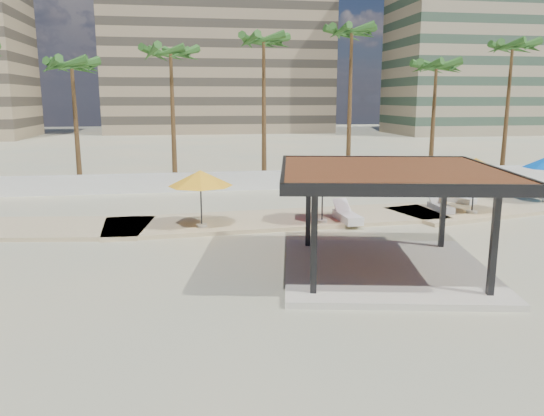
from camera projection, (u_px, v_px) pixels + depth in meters
The scene contains 18 objects.
ground at pixel (258, 269), 18.04m from camera, with size 200.00×200.00×0.00m, color #CDB787.
promenade at pixel (277, 217), 25.76m from camera, with size 44.45×7.97×0.24m.
boundary_wall at pixel (223, 181), 33.38m from camera, with size 56.00×0.30×1.20m, color silver.
building_mid at pixel (218, 48), 91.16m from camera, with size 38.00×16.00×30.40m.
building_east at pixel (494, 26), 86.01m from camera, with size 32.00×15.00×36.40m.
pavilion_central at pixel (388, 211), 17.34m from camera, with size 8.23×8.23×3.54m.
umbrella_b at pixel (200, 178), 22.91m from camera, with size 2.92×2.92×2.51m.
umbrella_c at pixel (323, 176), 23.79m from camera, with size 3.18×3.18×2.46m.
umbrella_e at pixel (475, 166), 25.69m from camera, with size 3.45×3.45×2.72m.
lounger_b at pixel (347, 216), 24.42m from camera, with size 0.87×2.31×0.86m.
lounger_c at pixel (459, 199), 28.88m from camera, with size 1.34×2.00×0.73m.
lounger_d at pixel (440, 207), 26.69m from camera, with size 0.67×1.95×0.73m.
palm_c at pixel (72, 70), 32.58m from camera, with size 3.00×3.00×8.57m.
palm_d at pixel (171, 58), 34.15m from camera, with size 3.00×3.00×9.47m.
palm_e at pixel (264, 47), 34.48m from camera, with size 3.00×3.00×10.26m.
palm_f at pixel (352, 38), 35.50m from camera, with size 3.00×3.00×10.97m.
palm_g at pixel (436, 71), 36.49m from camera, with size 3.00×3.00×8.75m.
palm_h at pixel (512, 52), 37.76m from camera, with size 3.00×3.00×10.20m.
Camera 1 is at (-2.34, -17.10, 5.70)m, focal length 35.00 mm.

